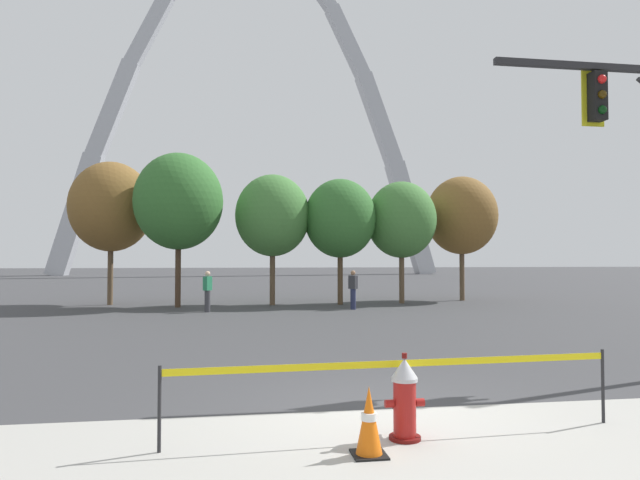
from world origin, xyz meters
TOP-DOWN VIEW (x-y plane):
  - ground_plane at (0.00, 0.00)m, footprint 240.00×240.00m
  - fire_hydrant at (-0.01, -1.43)m, footprint 0.46×0.48m
  - caution_tape_barrier at (-0.03, -1.32)m, footprint 5.42×0.30m
  - traffic_cone_by_hydrant at (-0.53, -1.88)m, footprint 0.36×0.36m
  - monument_arch at (0.00, 64.62)m, footprint 49.32×2.25m
  - tree_far_left at (-7.46, 18.53)m, footprint 3.68×3.68m
  - tree_left_mid at (-4.33, 16.78)m, footprint 3.77×3.77m
  - tree_center_left at (-0.27, 17.32)m, footprint 3.34×3.34m
  - tree_center_right at (2.78, 17.13)m, footprint 3.25×3.25m
  - tree_right_mid at (5.74, 17.40)m, footprint 3.24×3.24m
  - tree_far_right at (9.21, 18.62)m, footprint 3.52×3.52m
  - pedestrian_walking_left at (-2.98, 14.42)m, footprint 0.35×0.39m
  - pedestrian_standing_center at (2.84, 14.64)m, footprint 0.37×0.39m

SIDE VIEW (x-z plane):
  - ground_plane at x=0.00m, z-range 0.00..0.00m
  - traffic_cone_by_hydrant at x=-0.53m, z-range -0.01..0.72m
  - fire_hydrant at x=-0.01m, z-range -0.03..0.96m
  - caution_tape_barrier at x=-0.03m, z-range 0.18..1.11m
  - pedestrian_walking_left at x=-2.98m, z-range 0.02..1.61m
  - pedestrian_standing_center at x=2.84m, z-range 0.02..1.61m
  - tree_right_mid at x=5.74m, z-range 1.04..6.71m
  - tree_center_right at x=2.78m, z-range 1.05..6.73m
  - tree_center_left at x=-0.27m, z-range 1.08..6.92m
  - tree_far_right at x=9.21m, z-range 1.13..7.29m
  - tree_far_left at x=-7.46m, z-range 1.19..7.62m
  - tree_left_mid at x=-4.33m, z-range 1.22..7.82m
  - monument_arch at x=0.00m, z-range -2.72..42.54m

